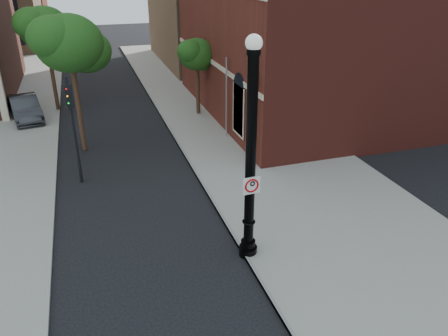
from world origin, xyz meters
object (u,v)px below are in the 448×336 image
object	(u,v)px
lamppost	(250,165)
parked_car	(25,108)
no_parking_sign	(252,185)
traffic_signal_left	(71,114)
traffic_signal_right	(252,98)

from	to	relation	value
lamppost	parked_car	distance (m)	18.84
no_parking_sign	traffic_signal_left	size ratio (longest dim) A/B	0.12
no_parking_sign	traffic_signal_right	world-z (taller)	traffic_signal_right
lamppost	traffic_signal_right	bearing A→B (deg)	68.27
lamppost	traffic_signal_left	world-z (taller)	lamppost
lamppost	traffic_signal_left	size ratio (longest dim) A/B	1.52
no_parking_sign	lamppost	bearing A→B (deg)	83.60
traffic_signal_left	traffic_signal_right	size ratio (longest dim) A/B	0.96
lamppost	traffic_signal_right	distance (m)	7.07
traffic_signal_left	no_parking_sign	bearing A→B (deg)	-78.18
lamppost	no_parking_sign	world-z (taller)	lamppost
parked_car	traffic_signal_left	size ratio (longest dim) A/B	0.94
lamppost	traffic_signal_left	distance (m)	8.79
lamppost	traffic_signal_left	bearing A→B (deg)	125.58
lamppost	traffic_signal_right	world-z (taller)	lamppost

